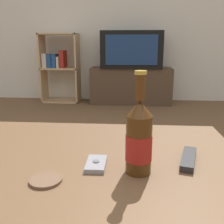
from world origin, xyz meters
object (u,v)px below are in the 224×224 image
beer_bottle (139,138)px  tv_stand (131,86)px  bookshelf (58,66)px  cell_phone (96,164)px  television (132,50)px  remote_control (188,159)px

beer_bottle → tv_stand: bearing=90.7°
bookshelf → cell_phone: bookshelf is taller
television → tv_stand: bearing=90.0°
television → beer_bottle: bearing=-89.3°
cell_phone → remote_control: bearing=9.4°
television → cell_phone: (-0.09, -2.79, -0.28)m
television → remote_control: bearing=-86.0°
bookshelf → remote_control: size_ratio=5.47×
bookshelf → beer_bottle: size_ratio=3.16×
cell_phone → remote_control: size_ratio=0.63×
remote_control → bookshelf: bearing=128.7°
tv_stand → television: (0.00, -0.00, 0.47)m
tv_stand → cell_phone: size_ratio=10.09×
remote_control → beer_bottle: bearing=-137.7°
beer_bottle → cell_phone: (-0.13, 0.03, -0.10)m
television → remote_control: 2.76m
cell_phone → beer_bottle: bearing=-13.7°
bookshelf → television: bearing=-2.6°
remote_control → cell_phone: bearing=-154.2°
tv_stand → beer_bottle: 2.84m
television → remote_control: size_ratio=4.64×
remote_control → television: bearing=109.6°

